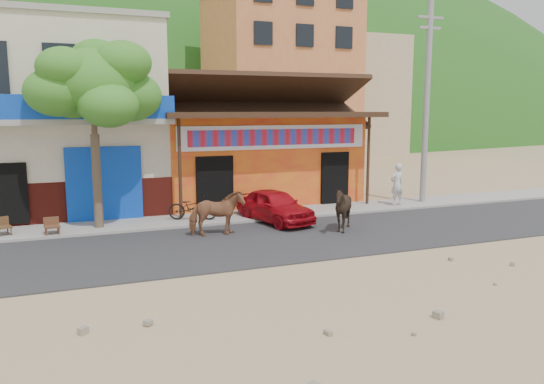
{
  "coord_description": "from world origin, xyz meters",
  "views": [
    {
      "loc": [
        -5.51,
        -11.88,
        3.9
      ],
      "look_at": [
        0.32,
        3.0,
        1.4
      ],
      "focal_mm": 35.0,
      "sensor_mm": 36.0,
      "label": 1
    }
  ],
  "objects_px": {
    "tree": "(95,134)",
    "cafe_chair_right": "(52,219)",
    "red_car": "(275,206)",
    "utility_pole": "(426,104)",
    "pedestrian": "(397,184)",
    "scooter": "(193,207)",
    "cafe_chair_left": "(2,219)",
    "cow_tan": "(217,213)",
    "cow_dark": "(343,209)"
  },
  "relations": [
    {
      "from": "tree",
      "to": "cafe_chair_right",
      "type": "xyz_separation_m",
      "value": [
        -1.4,
        -0.5,
        -2.52
      ]
    },
    {
      "from": "red_car",
      "to": "cafe_chair_right",
      "type": "distance_m",
      "value": 7.15
    },
    {
      "from": "utility_pole",
      "to": "pedestrian",
      "type": "distance_m",
      "value": 3.51
    },
    {
      "from": "utility_pole",
      "to": "scooter",
      "type": "bearing_deg",
      "value": -179.09
    },
    {
      "from": "tree",
      "to": "red_car",
      "type": "xyz_separation_m",
      "value": [
        5.73,
        -1.0,
        -2.51
      ]
    },
    {
      "from": "cafe_chair_left",
      "to": "cafe_chair_right",
      "type": "height_order",
      "value": "cafe_chair_left"
    },
    {
      "from": "scooter",
      "to": "cow_tan",
      "type": "bearing_deg",
      "value": -151.82
    },
    {
      "from": "tree",
      "to": "red_car",
      "type": "distance_m",
      "value": 6.34
    },
    {
      "from": "utility_pole",
      "to": "cow_tan",
      "type": "distance_m",
      "value": 10.33
    },
    {
      "from": "utility_pole",
      "to": "red_car",
      "type": "height_order",
      "value": "utility_pole"
    },
    {
      "from": "cow_tan",
      "to": "cafe_chair_right",
      "type": "height_order",
      "value": "cow_tan"
    },
    {
      "from": "cow_tan",
      "to": "cafe_chair_left",
      "type": "distance_m",
      "value": 6.48
    },
    {
      "from": "utility_pole",
      "to": "cafe_chair_left",
      "type": "relative_size",
      "value": 7.91
    },
    {
      "from": "cow_tan",
      "to": "scooter",
      "type": "relative_size",
      "value": 0.98
    },
    {
      "from": "scooter",
      "to": "cafe_chair_right",
      "type": "distance_m",
      "value": 4.53
    },
    {
      "from": "utility_pole",
      "to": "cafe_chair_right",
      "type": "height_order",
      "value": "utility_pole"
    },
    {
      "from": "cow_tan",
      "to": "cafe_chair_right",
      "type": "distance_m",
      "value": 5.03
    },
    {
      "from": "tree",
      "to": "cow_dark",
      "type": "relative_size",
      "value": 4.06
    },
    {
      "from": "cow_tan",
      "to": "cafe_chair_right",
      "type": "bearing_deg",
      "value": 73.03
    },
    {
      "from": "utility_pole",
      "to": "cow_dark",
      "type": "bearing_deg",
      "value": -149.33
    },
    {
      "from": "cow_tan",
      "to": "red_car",
      "type": "bearing_deg",
      "value": -61.17
    },
    {
      "from": "red_car",
      "to": "utility_pole",
      "type": "bearing_deg",
      "value": -3.72
    },
    {
      "from": "cafe_chair_left",
      "to": "pedestrian",
      "type": "bearing_deg",
      "value": -19.58
    },
    {
      "from": "tree",
      "to": "cafe_chair_left",
      "type": "relative_size",
      "value": 5.94
    },
    {
      "from": "tree",
      "to": "cow_dark",
      "type": "xyz_separation_m",
      "value": [
        7.21,
        -3.11,
        -2.34
      ]
    },
    {
      "from": "tree",
      "to": "scooter",
      "type": "xyz_separation_m",
      "value": [
        3.1,
        0.05,
        -2.56
      ]
    },
    {
      "from": "tree",
      "to": "cafe_chair_right",
      "type": "bearing_deg",
      "value": -160.35
    },
    {
      "from": "tree",
      "to": "scooter",
      "type": "distance_m",
      "value": 4.02
    },
    {
      "from": "pedestrian",
      "to": "cafe_chair_left",
      "type": "xyz_separation_m",
      "value": [
        -14.11,
        0.01,
        -0.33
      ]
    },
    {
      "from": "pedestrian",
      "to": "cafe_chair_right",
      "type": "relative_size",
      "value": 1.76
    },
    {
      "from": "pedestrian",
      "to": "cafe_chair_left",
      "type": "bearing_deg",
      "value": -8.57
    },
    {
      "from": "cow_tan",
      "to": "cafe_chair_left",
      "type": "xyz_separation_m",
      "value": [
        -6.13,
        2.08,
        -0.11
      ]
    },
    {
      "from": "cow_tan",
      "to": "cafe_chair_right",
      "type": "xyz_separation_m",
      "value": [
        -4.73,
        1.68,
        -0.14
      ]
    },
    {
      "from": "utility_pole",
      "to": "pedestrian",
      "type": "bearing_deg",
      "value": -168.05
    },
    {
      "from": "cow_tan",
      "to": "scooter",
      "type": "bearing_deg",
      "value": 8.6
    },
    {
      "from": "cow_dark",
      "to": "cow_tan",
      "type": "bearing_deg",
      "value": -112.8
    },
    {
      "from": "pedestrian",
      "to": "cafe_chair_right",
      "type": "height_order",
      "value": "pedestrian"
    },
    {
      "from": "cow_tan",
      "to": "pedestrian",
      "type": "height_order",
      "value": "pedestrian"
    },
    {
      "from": "cow_dark",
      "to": "pedestrian",
      "type": "relative_size",
      "value": 0.89
    },
    {
      "from": "utility_pole",
      "to": "scooter",
      "type": "xyz_separation_m",
      "value": [
        -9.7,
        -0.15,
        -3.56
      ]
    },
    {
      "from": "utility_pole",
      "to": "pedestrian",
      "type": "height_order",
      "value": "utility_pole"
    },
    {
      "from": "red_car",
      "to": "scooter",
      "type": "xyz_separation_m",
      "value": [
        -2.63,
        1.05,
        -0.05
      ]
    },
    {
      "from": "red_car",
      "to": "cafe_chair_right",
      "type": "relative_size",
      "value": 3.53
    },
    {
      "from": "cow_tan",
      "to": "pedestrian",
      "type": "distance_m",
      "value": 8.24
    },
    {
      "from": "tree",
      "to": "utility_pole",
      "type": "distance_m",
      "value": 12.84
    },
    {
      "from": "tree",
      "to": "cow_tan",
      "type": "height_order",
      "value": "tree"
    },
    {
      "from": "scooter",
      "to": "cow_dark",
      "type": "bearing_deg",
      "value": -105.38
    },
    {
      "from": "red_car",
      "to": "cow_tan",
      "type": "bearing_deg",
      "value": -167.12
    },
    {
      "from": "scooter",
      "to": "cafe_chair_left",
      "type": "bearing_deg",
      "value": 113.6
    },
    {
      "from": "cow_dark",
      "to": "red_car",
      "type": "height_order",
      "value": "cow_dark"
    }
  ]
}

